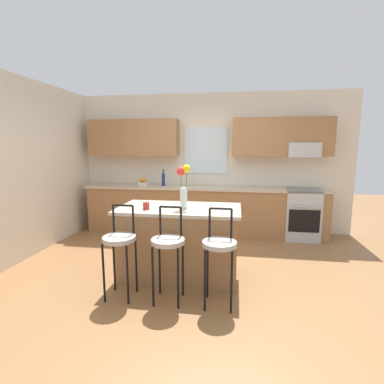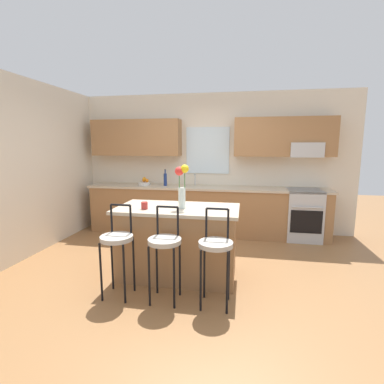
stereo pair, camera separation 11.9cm
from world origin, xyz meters
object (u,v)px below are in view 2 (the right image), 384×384
(oven_range, at_px, (303,214))
(mug_ceramic, at_px, (144,205))
(bottle_olive_oil, at_px, (165,179))
(flower_vase, at_px, (182,183))
(bar_stool_near, at_px, (117,242))
(fruit_bowl_oranges, at_px, (145,183))
(kitchen_island, at_px, (178,242))
(bar_stool_middle, at_px, (165,245))
(bar_stool_far, at_px, (216,248))

(oven_range, distance_m, mug_ceramic, 3.10)
(bottle_olive_oil, bearing_deg, mug_ceramic, -81.42)
(flower_vase, height_order, bottle_olive_oil, flower_vase)
(bar_stool_near, bearing_deg, mug_ceramic, 68.84)
(oven_range, xyz_separation_m, flower_vase, (-1.83, -1.91, 0.78))
(fruit_bowl_oranges, bearing_deg, bar_stool_near, -77.21)
(kitchen_island, relative_size, bottle_olive_oil, 4.81)
(oven_range, height_order, bottle_olive_oil, bottle_olive_oil)
(bar_stool_middle, bearing_deg, kitchen_island, 90.00)
(fruit_bowl_oranges, bearing_deg, mug_ceramic, -70.30)
(bar_stool_near, bearing_deg, oven_range, 45.39)
(kitchen_island, bearing_deg, flower_vase, -34.23)
(bottle_olive_oil, bearing_deg, bar_stool_far, -63.65)
(bar_stool_middle, bearing_deg, flower_vase, 83.50)
(oven_range, height_order, fruit_bowl_oranges, fruit_bowl_oranges)
(bar_stool_near, distance_m, flower_vase, 1.03)
(bottle_olive_oil, bearing_deg, oven_range, -0.55)
(bar_stool_far, distance_m, fruit_bowl_oranges, 3.03)
(oven_range, height_order, flower_vase, flower_vase)
(bar_stool_near, distance_m, fruit_bowl_oranges, 2.59)
(bar_stool_far, bearing_deg, flower_vase, 130.18)
(bar_stool_middle, relative_size, bar_stool_far, 1.00)
(oven_range, bearing_deg, bar_stool_middle, -127.41)
(bottle_olive_oil, bearing_deg, bar_stool_middle, -74.59)
(oven_range, distance_m, bar_stool_far, 2.83)
(oven_range, bearing_deg, bottle_olive_oil, 179.45)
(kitchen_island, bearing_deg, oven_range, 44.47)
(bar_stool_near, bearing_deg, fruit_bowl_oranges, 102.79)
(mug_ceramic, relative_size, bottle_olive_oil, 0.28)
(bar_stool_near, relative_size, bar_stool_middle, 1.00)
(bar_stool_far, bearing_deg, bar_stool_near, 180.00)
(oven_range, bearing_deg, bar_stool_far, -118.51)
(kitchen_island, height_order, mug_ceramic, mug_ceramic)
(oven_range, xyz_separation_m, kitchen_island, (-1.90, -1.86, 0.00))
(bar_stool_middle, height_order, bar_stool_far, same)
(bar_stool_middle, xyz_separation_m, mug_ceramic, (-0.38, 0.44, 0.33))
(bar_stool_far, height_order, fruit_bowl_oranges, fruit_bowl_oranges)
(kitchen_island, bearing_deg, bottle_olive_oil, 110.11)
(mug_ceramic, xyz_separation_m, bottle_olive_oil, (-0.31, 2.06, 0.08))
(bar_stool_far, bearing_deg, kitchen_island, 131.66)
(kitchen_island, distance_m, bottle_olive_oil, 2.09)
(mug_ceramic, bearing_deg, bar_stool_middle, -49.32)
(kitchen_island, height_order, bar_stool_far, bar_stool_far)
(bar_stool_middle, bearing_deg, bar_stool_far, 0.00)
(mug_ceramic, bearing_deg, flower_vase, 16.61)
(bar_stool_near, height_order, fruit_bowl_oranges, fruit_bowl_oranges)
(flower_vase, relative_size, fruit_bowl_oranges, 2.28)
(bar_stool_near, height_order, bar_stool_middle, same)
(bar_stool_middle, distance_m, flower_vase, 0.83)
(fruit_bowl_oranges, distance_m, bottle_olive_oil, 0.44)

